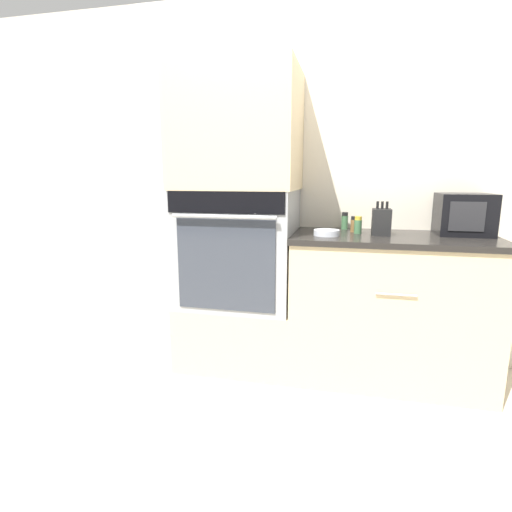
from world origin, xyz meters
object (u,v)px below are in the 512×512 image
Objects in this scene: microwave at (464,214)px; condiment_jar_far at (354,224)px; condiment_jar_mid at (345,221)px; wall_oven at (239,247)px; bowl at (327,233)px; knife_block at (381,222)px; condiment_jar_near at (358,225)px.

condiment_jar_far is (-0.66, -0.03, -0.08)m from microwave.
condiment_jar_far is (0.06, -0.13, -0.01)m from condiment_jar_mid.
wall_oven reaches higher than bowl.
bowl is 1.35× the size of condiment_jar_mid.
condiment_jar_mid is (0.69, 0.24, 0.17)m from wall_oven.
wall_oven is at bearing 171.49° from bowl.
bowl is (-0.32, -0.09, -0.07)m from knife_block.
wall_oven reaches higher than condiment_jar_near.
condiment_jar_mid is at bearing 113.64° from condiment_jar_near.
bowl is 0.34m from condiment_jar_mid.
bowl is at bearing -8.51° from wall_oven.
condiment_jar_mid reaches higher than condiment_jar_far.
condiment_jar_near is (-0.63, -0.10, -0.07)m from microwave.
knife_block is at bearing -35.04° from condiment_jar_far.
knife_block reaches higher than condiment_jar_far.
condiment_jar_far reaches higher than bowl.
microwave is 0.86m from bowl.
condiment_jar_mid is at bearing 72.57° from bowl.
knife_block is (0.91, 0.00, 0.20)m from wall_oven.
wall_oven is 6.56× the size of condiment_jar_mid.
bowl is 0.26m from condiment_jar_far.
bowl is 1.54× the size of condiment_jar_far.
microwave is 0.66m from condiment_jar_far.
condiment_jar_far is at bearing -63.69° from condiment_jar_mid.
wall_oven is 0.78m from condiment_jar_far.
condiment_jar_mid is (-0.22, 0.24, -0.03)m from knife_block.
condiment_jar_mid is at bearing 116.31° from condiment_jar_far.
knife_block is 0.33m from condiment_jar_mid.
wall_oven is 0.75m from condiment_jar_mid.
wall_oven is 4.86× the size of bowl.
microwave is 0.65m from condiment_jar_near.
wall_oven is at bearing -171.49° from condiment_jar_far.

